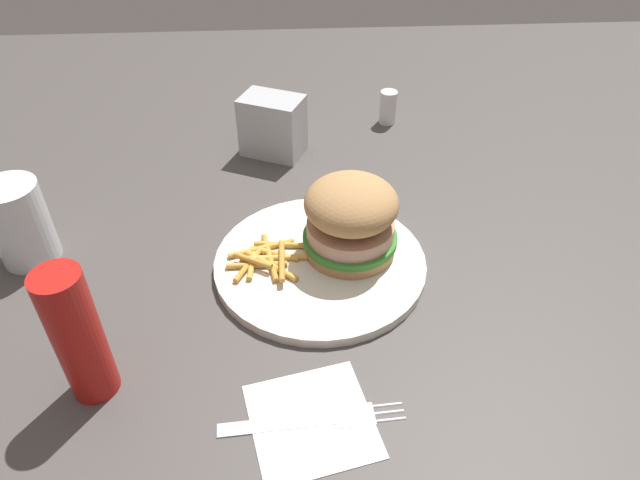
% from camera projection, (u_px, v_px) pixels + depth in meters
% --- Properties ---
extents(ground_plane, '(1.60, 1.60, 0.00)m').
position_uv_depth(ground_plane, '(341.00, 260.00, 0.70)').
color(ground_plane, '#47423F').
extents(plate, '(0.25, 0.25, 0.01)m').
position_uv_depth(plate, '(320.00, 263.00, 0.69)').
color(plate, silver).
rests_on(plate, ground_plane).
extents(sandwich, '(0.11, 0.11, 0.10)m').
position_uv_depth(sandwich, '(351.00, 217.00, 0.67)').
color(sandwich, tan).
rests_on(sandwich, plate).
extents(fries_pile, '(0.11, 0.09, 0.01)m').
position_uv_depth(fries_pile, '(268.00, 258.00, 0.68)').
color(fries_pile, gold).
rests_on(fries_pile, plate).
extents(napkin, '(0.13, 0.13, 0.00)m').
position_uv_depth(napkin, '(312.00, 420.00, 0.53)').
color(napkin, white).
rests_on(napkin, ground_plane).
extents(fork, '(0.17, 0.03, 0.00)m').
position_uv_depth(fork, '(313.00, 419.00, 0.53)').
color(fork, silver).
rests_on(fork, napkin).
extents(drink_glass, '(0.07, 0.07, 0.10)m').
position_uv_depth(drink_glass, '(21.00, 227.00, 0.68)').
color(drink_glass, silver).
rests_on(drink_glass, ground_plane).
extents(napkin_dispenser, '(0.11, 0.09, 0.09)m').
position_uv_depth(napkin_dispenser, '(273.00, 126.00, 0.87)').
color(napkin_dispenser, '#B7BABF').
rests_on(napkin_dispenser, ground_plane).
extents(ketchup_bottle, '(0.04, 0.04, 0.15)m').
position_uv_depth(ketchup_bottle, '(78.00, 336.00, 0.51)').
color(ketchup_bottle, '#B21914').
rests_on(ketchup_bottle, ground_plane).
extents(salt_shaker, '(0.03, 0.03, 0.06)m').
position_uv_depth(salt_shaker, '(388.00, 107.00, 0.96)').
color(salt_shaker, white).
rests_on(salt_shaker, ground_plane).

